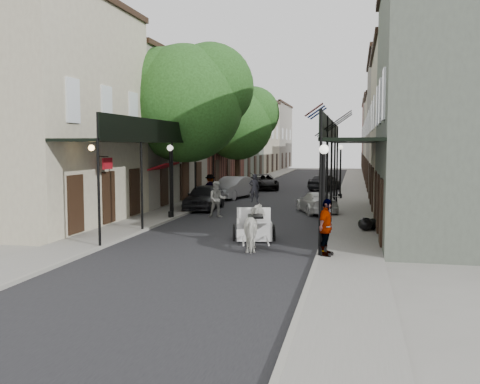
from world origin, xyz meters
The scene contains 24 objects.
ground centered at (0.00, 0.00, 0.00)m, with size 140.00×140.00×0.00m, color gray.
road centered at (0.00, 20.00, 0.01)m, with size 8.00×90.00×0.01m, color black.
sidewalk_left centered at (-5.00, 20.00, 0.06)m, with size 2.20×90.00×0.12m, color gray.
sidewalk_right centered at (5.00, 20.00, 0.06)m, with size 2.20×90.00×0.12m, color gray.
building_row_left centered at (-8.60, 30.00, 5.25)m, with size 5.00×80.00×10.50m, color #BDB697.
building_row_right centered at (8.60, 30.00, 5.25)m, with size 5.00×80.00×10.50m, color gray.
gallery_left centered at (-4.79, 6.98, 4.05)m, with size 2.20×18.05×4.88m.
gallery_right centered at (4.79, 6.98, 4.05)m, with size 2.20×18.05×4.88m.
tree_near centered at (-4.20, 10.18, 6.49)m, with size 7.31×6.80×9.63m.
tree_far centered at (-4.25, 24.18, 5.84)m, with size 6.45×6.00×8.61m.
lamppost_right_near centered at (4.10, -2.00, 2.05)m, with size 0.32×0.32×3.71m.
lamppost_left centered at (-4.10, 6.00, 2.05)m, with size 0.32×0.32×3.71m.
lamppost_right_far centered at (4.10, 18.00, 2.05)m, with size 0.32×0.32×3.71m.
horse centered at (1.63, -1.00, 0.81)m, with size 0.88×1.92×1.62m, color silver.
carriage centered at (1.09, 1.47, 1.06)m, with size 1.96×2.63×2.72m.
pedestrian_walking centered at (-2.00, 7.37, 0.96)m, with size 0.93×0.72×1.91m, color #B4B4AA.
pedestrian_sidewalk_left centered at (-4.20, 13.97, 1.01)m, with size 1.15×0.66×1.78m, color gray.
pedestrian_sidewalk_right centered at (4.20, -2.00, 1.08)m, with size 1.12×0.47×1.92m, color gray.
car_left_near centered at (-3.60, 10.45, 0.75)m, with size 1.78×4.43×1.51m, color black.
car_left_mid centered at (-3.44, 17.29, 0.78)m, with size 1.65×4.72×1.56m, color gray.
car_left_far centered at (-2.60, 25.43, 0.66)m, with size 2.20×4.76×1.32m, color black.
car_right_near centered at (3.04, 10.16, 0.60)m, with size 1.68×4.14×1.20m, color silver.
car_right_far centered at (2.60, 25.67, 0.73)m, with size 1.71×4.26×1.45m, color black.
trash_bags centered at (5.72, 3.91, 0.38)m, with size 0.92×1.07×0.56m.
Camera 1 is at (5.13, -19.83, 3.80)m, focal length 40.00 mm.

